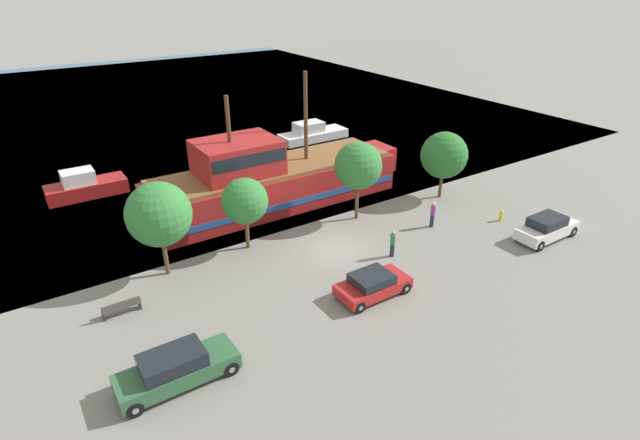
{
  "coord_description": "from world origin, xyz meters",
  "views": [
    {
      "loc": [
        -15.63,
        -21.87,
        15.46
      ],
      "look_at": [
        0.07,
        2.0,
        1.2
      ],
      "focal_mm": 28.0,
      "sensor_mm": 36.0,
      "label": 1
    }
  ],
  "objects_px": {
    "parked_car_curb_mid": "(176,369)",
    "pirate_ship": "(271,180)",
    "moored_boat_dockside": "(312,133)",
    "pedestrian_walking_far": "(433,214)",
    "parked_car_curb_rear": "(547,228)",
    "fire_hydrant": "(501,215)",
    "bench_promenade_east": "(121,307)",
    "pedestrian_walking_near": "(393,243)",
    "parked_car_curb_front": "(373,284)",
    "moored_boat_outer": "(85,186)"
  },
  "relations": [
    {
      "from": "parked_car_curb_mid",
      "to": "pirate_ship",
      "type": "bearing_deg",
      "value": 49.18
    },
    {
      "from": "parked_car_curb_front",
      "to": "parked_car_curb_mid",
      "type": "distance_m",
      "value": 10.8
    },
    {
      "from": "moored_boat_dockside",
      "to": "pedestrian_walking_far",
      "type": "distance_m",
      "value": 21.18
    },
    {
      "from": "moored_boat_outer",
      "to": "parked_car_curb_mid",
      "type": "height_order",
      "value": "moored_boat_outer"
    },
    {
      "from": "parked_car_curb_rear",
      "to": "parked_car_curb_front",
      "type": "bearing_deg",
      "value": 174.74
    },
    {
      "from": "pirate_ship",
      "to": "bench_promenade_east",
      "type": "bearing_deg",
      "value": -148.89
    },
    {
      "from": "moored_boat_dockside",
      "to": "bench_promenade_east",
      "type": "bearing_deg",
      "value": -140.72
    },
    {
      "from": "parked_car_curb_front",
      "to": "moored_boat_outer",
      "type": "bearing_deg",
      "value": 114.28
    },
    {
      "from": "moored_boat_dockside",
      "to": "pedestrian_walking_near",
      "type": "relative_size",
      "value": 4.17
    },
    {
      "from": "bench_promenade_east",
      "to": "pedestrian_walking_near",
      "type": "bearing_deg",
      "value": -11.39
    },
    {
      "from": "moored_boat_outer",
      "to": "parked_car_curb_mid",
      "type": "xyz_separation_m",
      "value": [
        -0.69,
        -22.92,
        -0.0
      ]
    },
    {
      "from": "pirate_ship",
      "to": "moored_boat_dockside",
      "type": "xyz_separation_m",
      "value": [
        11.02,
        11.72,
        -1.24
      ]
    },
    {
      "from": "moored_boat_dockside",
      "to": "moored_boat_outer",
      "type": "distance_m",
      "value": 22.31
    },
    {
      "from": "parked_car_curb_front",
      "to": "pedestrian_walking_near",
      "type": "relative_size",
      "value": 2.32
    },
    {
      "from": "moored_boat_outer",
      "to": "pedestrian_walking_far",
      "type": "xyz_separation_m",
      "value": [
        18.45,
        -18.36,
        0.12
      ]
    },
    {
      "from": "bench_promenade_east",
      "to": "pedestrian_walking_far",
      "type": "xyz_separation_m",
      "value": [
        19.91,
        -1.52,
        0.47
      ]
    },
    {
      "from": "pirate_ship",
      "to": "pedestrian_walking_far",
      "type": "height_order",
      "value": "pirate_ship"
    },
    {
      "from": "moored_boat_dockside",
      "to": "parked_car_curb_mid",
      "type": "relative_size",
      "value": 1.44
    },
    {
      "from": "bench_promenade_east",
      "to": "parked_car_curb_rear",
      "type": "bearing_deg",
      "value": -15.29
    },
    {
      "from": "fire_hydrant",
      "to": "bench_promenade_east",
      "type": "height_order",
      "value": "bench_promenade_east"
    },
    {
      "from": "parked_car_curb_mid",
      "to": "fire_hydrant",
      "type": "bearing_deg",
      "value": 6.2
    },
    {
      "from": "pirate_ship",
      "to": "fire_hydrant",
      "type": "xyz_separation_m",
      "value": [
        11.94,
        -11.11,
        -1.52
      ]
    },
    {
      "from": "moored_boat_dockside",
      "to": "pedestrian_walking_near",
      "type": "height_order",
      "value": "moored_boat_dockside"
    },
    {
      "from": "moored_boat_outer",
      "to": "pedestrian_walking_far",
      "type": "bearing_deg",
      "value": -44.85
    },
    {
      "from": "parked_car_curb_rear",
      "to": "fire_hydrant",
      "type": "xyz_separation_m",
      "value": [
        -0.26,
        3.28,
        -0.37
      ]
    },
    {
      "from": "parked_car_curb_mid",
      "to": "fire_hydrant",
      "type": "height_order",
      "value": "parked_car_curb_mid"
    },
    {
      "from": "parked_car_curb_mid",
      "to": "parked_car_curb_rear",
      "type": "xyz_separation_m",
      "value": [
        24.03,
        -0.69,
        -0.01
      ]
    },
    {
      "from": "moored_boat_outer",
      "to": "pedestrian_walking_far",
      "type": "relative_size",
      "value": 3.23
    },
    {
      "from": "parked_car_curb_front",
      "to": "bench_promenade_east",
      "type": "distance_m",
      "value": 12.83
    },
    {
      "from": "parked_car_curb_mid",
      "to": "fire_hydrant",
      "type": "distance_m",
      "value": 23.91
    },
    {
      "from": "moored_boat_dockside",
      "to": "bench_promenade_east",
      "type": "height_order",
      "value": "moored_boat_dockside"
    },
    {
      "from": "parked_car_curb_front",
      "to": "fire_hydrant",
      "type": "xyz_separation_m",
      "value": [
        12.98,
        2.06,
        -0.24
      ]
    },
    {
      "from": "pirate_ship",
      "to": "bench_promenade_east",
      "type": "height_order",
      "value": "pirate_ship"
    },
    {
      "from": "parked_car_curb_rear",
      "to": "bench_promenade_east",
      "type": "xyz_separation_m",
      "value": [
        -24.81,
        6.78,
        -0.33
      ]
    },
    {
      "from": "parked_car_curb_front",
      "to": "bench_promenade_east",
      "type": "height_order",
      "value": "parked_car_curb_front"
    },
    {
      "from": "pirate_ship",
      "to": "parked_car_curb_mid",
      "type": "xyz_separation_m",
      "value": [
        -11.83,
        -13.69,
        -1.15
      ]
    },
    {
      "from": "fire_hydrant",
      "to": "bench_promenade_east",
      "type": "distance_m",
      "value": 24.79
    },
    {
      "from": "parked_car_curb_front",
      "to": "parked_car_curb_rear",
      "type": "bearing_deg",
      "value": -5.26
    },
    {
      "from": "moored_boat_dockside",
      "to": "parked_car_curb_rear",
      "type": "xyz_separation_m",
      "value": [
        1.18,
        -26.11,
        0.09
      ]
    },
    {
      "from": "moored_boat_dockside",
      "to": "pedestrian_walking_far",
      "type": "height_order",
      "value": "moored_boat_dockside"
    },
    {
      "from": "parked_car_curb_front",
      "to": "parked_car_curb_mid",
      "type": "relative_size",
      "value": 0.8
    },
    {
      "from": "moored_boat_outer",
      "to": "pedestrian_walking_near",
      "type": "relative_size",
      "value": 3.35
    },
    {
      "from": "parked_car_curb_rear",
      "to": "pedestrian_walking_near",
      "type": "distance_m",
      "value": 10.4
    },
    {
      "from": "fire_hydrant",
      "to": "pedestrian_walking_far",
      "type": "relative_size",
      "value": 0.43
    },
    {
      "from": "pirate_ship",
      "to": "parked_car_curb_rear",
      "type": "bearing_deg",
      "value": -49.7
    },
    {
      "from": "moored_boat_dockside",
      "to": "parked_car_curb_front",
      "type": "distance_m",
      "value": 27.66
    },
    {
      "from": "moored_boat_outer",
      "to": "parked_car_curb_front",
      "type": "xyz_separation_m",
      "value": [
        10.1,
        -22.4,
        -0.13
      ]
    },
    {
      "from": "bench_promenade_east",
      "to": "pedestrian_walking_near",
      "type": "height_order",
      "value": "pedestrian_walking_near"
    },
    {
      "from": "parked_car_curb_mid",
      "to": "moored_boat_outer",
      "type": "bearing_deg",
      "value": 88.29
    },
    {
      "from": "parked_car_curb_front",
      "to": "pedestrian_walking_near",
      "type": "bearing_deg",
      "value": 35.49
    }
  ]
}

